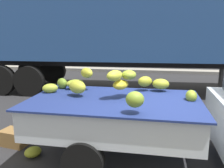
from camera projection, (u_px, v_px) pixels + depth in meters
ground at (169, 161)px, 4.20m from camera, size 220.00×220.00×0.00m
curb_strip at (158, 71)px, 13.80m from camera, size 80.00×0.80×0.16m
semi_trailer at (131, 24)px, 8.85m from camera, size 12.10×3.10×3.95m
fallen_banana_bunch_near_tailgate at (33, 152)px, 4.35m from camera, size 0.39×0.41×0.17m
produce_crate at (15, 137)px, 4.79m from camera, size 0.58×0.45×0.31m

